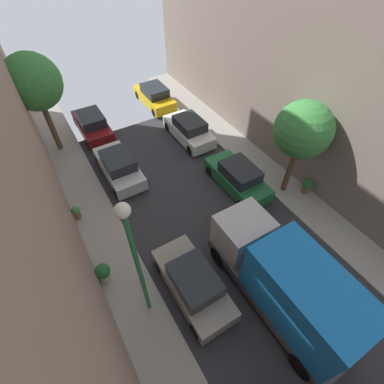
{
  "coord_description": "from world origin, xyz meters",
  "views": [
    {
      "loc": [
        -5.42,
        -1.44,
        11.77
      ],
      "look_at": [
        0.01,
        7.59,
        0.5
      ],
      "focal_mm": 26.49,
      "sensor_mm": 36.0,
      "label": 1
    }
  ],
  "objects": [
    {
      "name": "parked_car_left_4",
      "position": [
        -2.7,
        16.39,
        0.72
      ],
      "size": [
        1.78,
        4.2,
        1.57
      ],
      "color": "maroon",
      "rests_on": "ground"
    },
    {
      "name": "potted_plant_3",
      "position": [
        -5.78,
        9.4,
        0.58
      ],
      "size": [
        0.44,
        0.44,
        0.77
      ],
      "color": "brown",
      "rests_on": "sidewalk_left"
    },
    {
      "name": "ground",
      "position": [
        0.0,
        0.0,
        0.0
      ],
      "size": [
        32.0,
        32.0,
        0.0
      ],
      "primitive_type": "plane",
      "color": "#2D2D33"
    },
    {
      "name": "lamp_post",
      "position": [
        -4.6,
        3.29,
        4.26
      ],
      "size": [
        0.44,
        0.44,
        6.37
      ],
      "color": "#26723F",
      "rests_on": "sidewalk_left"
    },
    {
      "name": "street_tree_1",
      "position": [
        4.74,
        5.4,
        4.11
      ],
      "size": [
        2.75,
        2.75,
        5.36
      ],
      "color": "brown",
      "rests_on": "sidewalk_right"
    },
    {
      "name": "parked_car_right_3",
      "position": [
        2.7,
        12.44,
        0.72
      ],
      "size": [
        1.78,
        4.2,
        1.57
      ],
      "color": "white",
      "rests_on": "ground"
    },
    {
      "name": "delivery_truck",
      "position": [
        0.0,
        0.8,
        1.79
      ],
      "size": [
        2.26,
        6.6,
        3.38
      ],
      "color": "#4C4C51",
      "rests_on": "ground"
    },
    {
      "name": "sidewalk_right",
      "position": [
        5.0,
        0.0,
        0.07
      ],
      "size": [
        2.0,
        44.0,
        0.15
      ],
      "primitive_type": "cube",
      "color": "gray",
      "rests_on": "ground"
    },
    {
      "name": "parked_car_right_2",
      "position": [
        2.7,
        7.04,
        0.72
      ],
      "size": [
        1.78,
        4.2,
        1.57
      ],
      "color": "#1E6638",
      "rests_on": "ground"
    },
    {
      "name": "parked_car_left_3",
      "position": [
        -2.7,
        11.37,
        0.72
      ],
      "size": [
        1.78,
        4.2,
        1.57
      ],
      "color": "silver",
      "rests_on": "ground"
    },
    {
      "name": "street_tree_2",
      "position": [
        -5.17,
        15.74,
        4.6
      ],
      "size": [
        3.09,
        3.09,
        6.03
      ],
      "color": "brown",
      "rests_on": "sidewalk_left"
    },
    {
      "name": "parked_car_right_4",
      "position": [
        2.7,
        17.71,
        0.72
      ],
      "size": [
        1.78,
        4.2,
        1.57
      ],
      "color": "gold",
      "rests_on": "ground"
    },
    {
      "name": "parked_car_left_2",
      "position": [
        -2.7,
        2.98,
        0.72
      ],
      "size": [
        1.78,
        4.2,
        1.57
      ],
      "color": "gray",
      "rests_on": "ground"
    },
    {
      "name": "potted_plant_0",
      "position": [
        5.64,
        4.61,
        0.67
      ],
      "size": [
        0.61,
        0.61,
        0.92
      ],
      "color": "brown",
      "rests_on": "sidewalk_right"
    },
    {
      "name": "potted_plant_1",
      "position": [
        -5.72,
        5.37,
        0.69
      ],
      "size": [
        0.65,
        0.65,
        0.99
      ],
      "color": "#B2A899",
      "rests_on": "sidewalk_left"
    }
  ]
}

